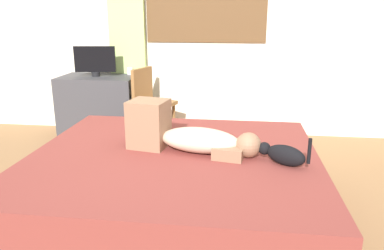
# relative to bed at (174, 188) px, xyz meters

# --- Properties ---
(ground_plane) EXTENTS (16.00, 16.00, 0.00)m
(ground_plane) POSITION_rel_bed_xyz_m (-0.07, -0.07, -0.26)
(ground_plane) COLOR olive
(back_wall_with_window) EXTENTS (6.40, 0.14, 2.90)m
(back_wall_with_window) POSITION_rel_bed_xyz_m (-0.07, 2.24, 1.20)
(back_wall_with_window) COLOR silver
(back_wall_with_window) RESTS_ON ground
(bed) EXTENTS (2.02, 1.86, 0.52)m
(bed) POSITION_rel_bed_xyz_m (0.00, 0.00, 0.00)
(bed) COLOR brown
(bed) RESTS_ON ground
(person_lying) EXTENTS (0.94, 0.41, 0.34)m
(person_lying) POSITION_rel_bed_xyz_m (0.08, 0.08, 0.38)
(person_lying) COLOR #CCB299
(person_lying) RESTS_ON bed
(cat) EXTENTS (0.31, 0.24, 0.21)m
(cat) POSITION_rel_bed_xyz_m (0.72, -0.10, 0.33)
(cat) COLOR black
(cat) RESTS_ON bed
(desk) EXTENTS (0.90, 0.56, 0.74)m
(desk) POSITION_rel_bed_xyz_m (-1.23, 1.84, 0.11)
(desk) COLOR #38383D
(desk) RESTS_ON ground
(tv_monitor) EXTENTS (0.48, 0.10, 0.35)m
(tv_monitor) POSITION_rel_bed_xyz_m (-1.26, 1.84, 0.67)
(tv_monitor) COLOR black
(tv_monitor) RESTS_ON desk
(cup) EXTENTS (0.07, 0.07, 0.09)m
(cup) POSITION_rel_bed_xyz_m (-0.89, 2.02, 0.53)
(cup) COLOR white
(cup) RESTS_ON desk
(chair_by_desk) EXTENTS (0.48, 0.48, 0.86)m
(chair_by_desk) POSITION_rel_bed_xyz_m (-0.58, 1.71, 0.25)
(chair_by_desk) COLOR brown
(chair_by_desk) RESTS_ON ground
(curtain_left) EXTENTS (0.44, 0.06, 2.62)m
(curtain_left) POSITION_rel_bed_xyz_m (-0.94, 2.12, 1.06)
(curtain_left) COLOR #ADCC75
(curtain_left) RESTS_ON ground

